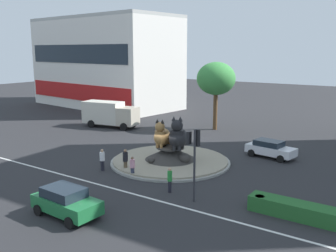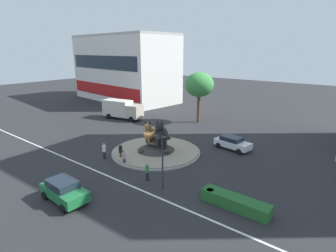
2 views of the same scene
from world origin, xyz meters
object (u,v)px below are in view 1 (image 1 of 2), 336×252
pedestrian_green_shirt (170,179)px  traffic_light_mast (194,149)px  cat_statue_tabby (162,136)px  pedestrian_black_shirt (125,160)px  sedan_on_far_lane (270,149)px  broadleaf_tree_behind_island (216,79)px  litter_bin (259,203)px  pedestrian_white_shirt (102,159)px  delivery_box_truck (110,113)px  cat_statue_black (178,136)px  shophouse_block (105,62)px  pedestrian_pink_shirt (132,166)px  hatchback_near_shophouse (66,201)px

pedestrian_green_shirt → traffic_light_mast: bearing=63.2°
cat_statue_tabby → pedestrian_black_shirt: size_ratio=1.49×
sedan_on_far_lane → broadleaf_tree_behind_island: bearing=148.8°
litter_bin → pedestrian_white_shirt: bearing=178.5°
pedestrian_black_shirt → delivery_box_truck: bearing=16.4°
pedestrian_white_shirt → litter_bin: 12.99m
traffic_light_mast → broadleaf_tree_behind_island: bearing=31.2°
cat_statue_black → delivery_box_truck: bearing=-144.5°
shophouse_block → sedan_on_far_lane: (33.88, -15.05, -6.43)m
pedestrian_green_shirt → pedestrian_white_shirt: bearing=-114.8°
shophouse_block → broadleaf_tree_behind_island: size_ratio=3.35×
traffic_light_mast → pedestrian_white_shirt: (-9.03, 1.21, -2.47)m
broadleaf_tree_behind_island → delivery_box_truck: bearing=-152.1°
cat_statue_black → shophouse_block: (-28.39, 21.48, 4.83)m
traffic_light_mast → broadleaf_tree_behind_island: size_ratio=0.58×
litter_bin → pedestrian_black_shirt: bearing=174.1°
traffic_light_mast → pedestrian_pink_shirt: bearing=84.7°
cat_statue_black → broadleaf_tree_behind_island: (-4.08, 14.36, 3.58)m
sedan_on_far_lane → litter_bin: (3.44, -11.37, -0.35)m
sedan_on_far_lane → pedestrian_pink_shirt: bearing=-112.7°
sedan_on_far_lane → litter_bin: 11.88m
cat_statue_black → pedestrian_green_shirt: size_ratio=1.83×
sedan_on_far_lane → delivery_box_truck: 20.97m
cat_statue_tabby → broadleaf_tree_behind_island: bearing=174.8°
traffic_light_mast → cat_statue_black: bearing=47.6°
hatchback_near_shophouse → delivery_box_truck: 25.47m
pedestrian_white_shirt → hatchback_near_shophouse: pedestrian_white_shirt is taller
hatchback_near_shophouse → delivery_box_truck: (-15.48, 20.21, 0.82)m
delivery_box_truck → litter_bin: bearing=-39.5°
sedan_on_far_lane → traffic_light_mast: bearing=-84.0°
cat_statue_black → broadleaf_tree_behind_island: bearing=170.0°
shophouse_block → pedestrian_pink_shirt: shophouse_block is taller
traffic_light_mast → shophouse_block: size_ratio=0.17×
broadleaf_tree_behind_island → pedestrian_green_shirt: (7.01, -19.85, -5.06)m
pedestrian_white_shirt → sedan_on_far_lane: bearing=130.7°
sedan_on_far_lane → cat_statue_tabby: bearing=-128.7°
broadleaf_tree_behind_island → sedan_on_far_lane: size_ratio=1.80×
broadleaf_tree_behind_island → pedestrian_pink_shirt: 19.77m
delivery_box_truck → pedestrian_black_shirt: bearing=-53.9°
traffic_light_mast → broadleaf_tree_behind_island: broadleaf_tree_behind_island is taller
broadleaf_tree_behind_island → pedestrian_black_shirt: 18.88m
pedestrian_white_shirt → pedestrian_black_shirt: bearing=108.7°
traffic_light_mast → hatchback_near_shophouse: (-4.87, -6.01, -2.50)m
shophouse_block → broadleaf_tree_behind_island: shophouse_block is taller
broadleaf_tree_behind_island → delivery_box_truck: size_ratio=1.10×
cat_statue_black → broadleaf_tree_behind_island: size_ratio=0.39×
cat_statue_black → litter_bin: 10.39m
cat_statue_black → hatchback_near_shophouse: (0.11, -11.82, -1.53)m
shophouse_block → hatchback_near_shophouse: 44.29m
delivery_box_truck → traffic_light_mast: bearing=-45.7°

